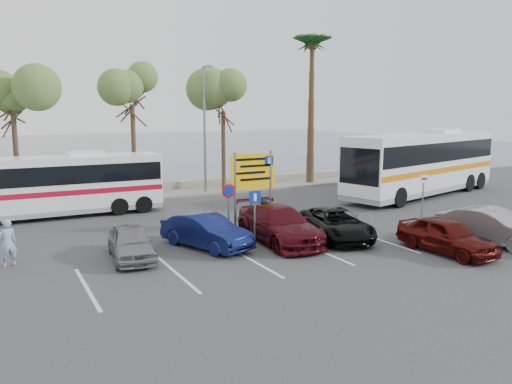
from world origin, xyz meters
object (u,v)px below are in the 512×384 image
coach_bus_right (423,165)px  car_maroon (279,224)px  coach_bus_left (55,187)px  car_red (447,236)px  street_lamp_right (205,123)px  car_blue (206,231)px  direction_sign (253,177)px  suv_black (336,224)px  car_silver_a (131,242)px  pedestrian_near (7,243)px  pedestrian_far (264,217)px  car_silver_b (493,227)px

coach_bus_right → car_maroon: size_ratio=2.67×
coach_bus_left → car_red: 18.66m
street_lamp_right → car_blue: 13.60m
direction_sign → car_red: size_ratio=0.90×
coach_bus_right → suv_black: 13.25m
car_red → suv_black: (-2.40, 3.74, -0.05)m
car_maroon → suv_black: car_maroon is taller
coach_bus_left → car_blue: 10.10m
coach_bus_left → car_maroon: bearing=-52.0°
direction_sign → car_silver_a: direction_sign is taller
car_silver_a → pedestrian_near: 4.16m
street_lamp_right → coach_bus_right: (12.00, -7.02, -2.65)m
direction_sign → coach_bus_right: (14.00, 3.30, -0.48)m
pedestrian_near → car_red: bearing=143.5°
car_blue → pedestrian_far: pedestrian_far is taller
coach_bus_left → car_blue: coach_bus_left is taller
car_silver_a → pedestrian_near: size_ratio=2.15×
coach_bus_right → car_silver_a: 20.68m
car_blue → pedestrian_near: size_ratio=2.41×
car_red → suv_black: size_ratio=0.87×
suv_black → pedestrian_near: 12.61m
suv_black → car_blue: bearing=-179.4°
coach_bus_right → pedestrian_near: coach_bus_right is taller
direction_sign → car_red: (4.80, -6.70, -1.75)m
coach_bus_right → pedestrian_near: 24.35m
coach_bus_left → pedestrian_far: bearing=-48.4°
street_lamp_right → direction_sign: 10.73m
car_silver_a → car_blue: bearing=7.9°
street_lamp_right → coach_bus_right: size_ratio=0.58×
coach_bus_right → car_red: coach_bus_right is taller
street_lamp_right → coach_bus_left: 10.43m
car_blue → pedestrian_far: bearing=-8.7°
car_blue → car_maroon: (3.00, -0.58, 0.08)m
pedestrian_near → suv_black: bearing=155.2°
car_silver_a → pedestrian_far: 5.99m
pedestrian_near → pedestrian_far: bearing=163.3°
coach_bus_right → car_silver_a: (-20.00, -5.08, -1.33)m
coach_bus_left → car_blue: (4.50, -9.00, -0.86)m
coach_bus_left → pedestrian_far: size_ratio=6.52×
street_lamp_right → coach_bus_right: 14.15m
street_lamp_right → car_red: (2.80, -17.02, -3.92)m
car_red → car_silver_b: 2.66m
car_blue → car_silver_b: size_ratio=0.92×
coach_bus_left → pedestrian_far: (7.45, -8.39, -0.72)m
pedestrian_near → car_silver_b: bearing=146.7°
car_blue → car_maroon: size_ratio=0.79×
pedestrian_far → car_red: bearing=-149.0°
coach_bus_left → car_silver_a: coach_bus_left is taller
coach_bus_left → car_silver_a: (1.50, -9.08, -0.91)m
car_blue → street_lamp_right: bearing=47.0°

